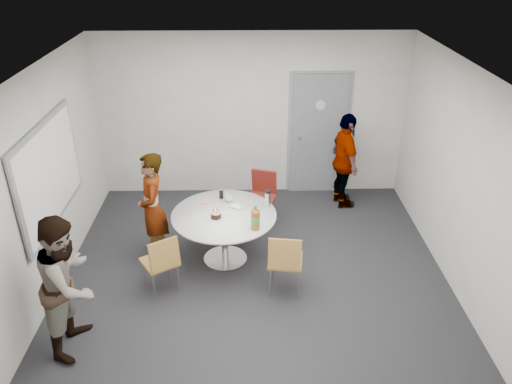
{
  "coord_description": "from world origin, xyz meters",
  "views": [
    {
      "loc": [
        -0.09,
        -5.25,
        4.05
      ],
      "look_at": [
        0.02,
        0.25,
        1.14
      ],
      "focal_mm": 35.0,
      "sensor_mm": 36.0,
      "label": 1
    }
  ],
  "objects_px": {
    "person_left": "(69,283)",
    "chair_near_left": "(162,260)",
    "door": "(318,135)",
    "table": "(227,220)",
    "person_main": "(153,208)",
    "chair_near_right": "(285,259)",
    "person_right": "(345,161)",
    "chair_far": "(262,192)",
    "whiteboard": "(50,173)"
  },
  "relations": [
    {
      "from": "person_left",
      "to": "chair_near_left",
      "type": "bearing_deg",
      "value": -40.09
    },
    {
      "from": "door",
      "to": "table",
      "type": "bearing_deg",
      "value": -125.37
    },
    {
      "from": "chair_near_left",
      "to": "person_main",
      "type": "distance_m",
      "value": 0.85
    },
    {
      "from": "door",
      "to": "person_main",
      "type": "height_order",
      "value": "door"
    },
    {
      "from": "door",
      "to": "chair_near_left",
      "type": "distance_m",
      "value": 3.58
    },
    {
      "from": "door",
      "to": "person_left",
      "type": "distance_m",
      "value": 4.7
    },
    {
      "from": "chair_near_left",
      "to": "chair_near_right",
      "type": "xyz_separation_m",
      "value": [
        1.49,
        -0.05,
        0.03
      ]
    },
    {
      "from": "person_right",
      "to": "door",
      "type": "bearing_deg",
      "value": 24.99
    },
    {
      "from": "table",
      "to": "chair_far",
      "type": "bearing_deg",
      "value": 63.6
    },
    {
      "from": "table",
      "to": "chair_near_right",
      "type": "bearing_deg",
      "value": -45.52
    },
    {
      "from": "person_left",
      "to": "person_main",
      "type": "bearing_deg",
      "value": -15.81
    },
    {
      "from": "chair_far",
      "to": "person_right",
      "type": "relative_size",
      "value": 0.54
    },
    {
      "from": "whiteboard",
      "to": "person_right",
      "type": "height_order",
      "value": "whiteboard"
    },
    {
      "from": "person_right",
      "to": "person_left",
      "type": "bearing_deg",
      "value": 121.93
    },
    {
      "from": "door",
      "to": "table",
      "type": "relative_size",
      "value": 1.53
    },
    {
      "from": "whiteboard",
      "to": "chair_far",
      "type": "distance_m",
      "value": 3.02
    },
    {
      "from": "table",
      "to": "door",
      "type": "bearing_deg",
      "value": 54.63
    },
    {
      "from": "chair_near_right",
      "to": "person_main",
      "type": "distance_m",
      "value": 1.91
    },
    {
      "from": "whiteboard",
      "to": "chair_near_left",
      "type": "relative_size",
      "value": 2.31
    },
    {
      "from": "person_right",
      "to": "whiteboard",
      "type": "bearing_deg",
      "value": 104.37
    },
    {
      "from": "chair_near_right",
      "to": "person_right",
      "type": "xyz_separation_m",
      "value": [
        1.11,
        2.27,
        0.26
      ]
    },
    {
      "from": "person_main",
      "to": "person_left",
      "type": "distance_m",
      "value": 1.7
    },
    {
      "from": "table",
      "to": "chair_near_right",
      "type": "distance_m",
      "value": 1.04
    },
    {
      "from": "whiteboard",
      "to": "person_right",
      "type": "xyz_separation_m",
      "value": [
        3.93,
        1.75,
        -0.67
      ]
    },
    {
      "from": "table",
      "to": "chair_far",
      "type": "xyz_separation_m",
      "value": [
        0.5,
        1.01,
        -0.12
      ]
    },
    {
      "from": "table",
      "to": "chair_near_right",
      "type": "height_order",
      "value": "table"
    },
    {
      "from": "door",
      "to": "table",
      "type": "height_order",
      "value": "door"
    },
    {
      "from": "chair_near_left",
      "to": "person_right",
      "type": "height_order",
      "value": "person_right"
    },
    {
      "from": "chair_near_right",
      "to": "person_main",
      "type": "height_order",
      "value": "person_main"
    },
    {
      "from": "chair_far",
      "to": "person_main",
      "type": "relative_size",
      "value": 0.55
    },
    {
      "from": "whiteboard",
      "to": "door",
      "type": "bearing_deg",
      "value": 32.66
    },
    {
      "from": "chair_near_right",
      "to": "chair_far",
      "type": "distance_m",
      "value": 1.76
    },
    {
      "from": "whiteboard",
      "to": "person_main",
      "type": "distance_m",
      "value": 1.34
    },
    {
      "from": "table",
      "to": "person_left",
      "type": "height_order",
      "value": "person_left"
    },
    {
      "from": "chair_near_left",
      "to": "person_left",
      "type": "bearing_deg",
      "value": -167.43
    },
    {
      "from": "chair_far",
      "to": "chair_near_left",
      "type": "bearing_deg",
      "value": 71.06
    },
    {
      "from": "person_left",
      "to": "whiteboard",
      "type": "bearing_deg",
      "value": 26.81
    },
    {
      "from": "table",
      "to": "chair_far",
      "type": "height_order",
      "value": "table"
    },
    {
      "from": "door",
      "to": "whiteboard",
      "type": "xyz_separation_m",
      "value": [
        -3.56,
        -2.28,
        0.42
      ]
    },
    {
      "from": "door",
      "to": "whiteboard",
      "type": "relative_size",
      "value": 1.12
    },
    {
      "from": "person_main",
      "to": "person_left",
      "type": "bearing_deg",
      "value": -32.14
    },
    {
      "from": "whiteboard",
      "to": "table",
      "type": "bearing_deg",
      "value": 5.97
    },
    {
      "from": "person_main",
      "to": "person_right",
      "type": "bearing_deg",
      "value": 105.89
    },
    {
      "from": "door",
      "to": "chair_near_left",
      "type": "bearing_deg",
      "value": -129.06
    },
    {
      "from": "chair_near_left",
      "to": "person_main",
      "type": "relative_size",
      "value": 0.53
    },
    {
      "from": "whiteboard",
      "to": "chair_near_right",
      "type": "distance_m",
      "value": 3.01
    },
    {
      "from": "chair_near_right",
      "to": "person_right",
      "type": "bearing_deg",
      "value": 71.88
    },
    {
      "from": "table",
      "to": "chair_near_left",
      "type": "distance_m",
      "value": 1.04
    },
    {
      "from": "person_main",
      "to": "person_left",
      "type": "relative_size",
      "value": 0.97
    },
    {
      "from": "person_main",
      "to": "person_right",
      "type": "distance_m",
      "value": 3.16
    }
  ]
}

